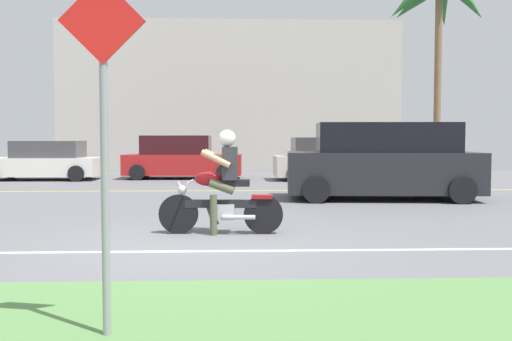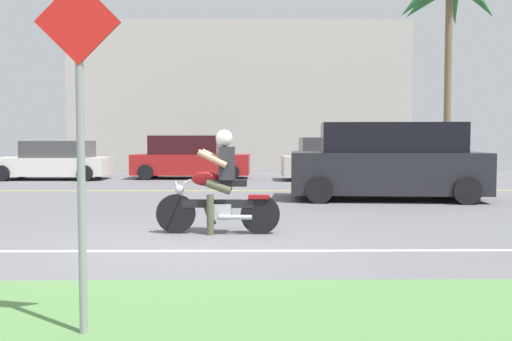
{
  "view_description": "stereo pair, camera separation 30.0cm",
  "coord_description": "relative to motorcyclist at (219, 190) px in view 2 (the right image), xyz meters",
  "views": [
    {
      "loc": [
        0.53,
        -8.05,
        1.51
      ],
      "look_at": [
        0.95,
        2.77,
        0.9
      ],
      "focal_mm": 40.63,
      "sensor_mm": 36.0,
      "label": 1
    },
    {
      "loc": [
        0.82,
        -8.05,
        1.51
      ],
      "look_at": [
        0.95,
        2.77,
        0.9
      ],
      "focal_mm": 40.63,
      "sensor_mm": 36.0,
      "label": 2
    }
  ],
  "objects": [
    {
      "name": "street_sign",
      "position": [
        -0.76,
        -4.85,
        0.92
      ],
      "size": [
        0.62,
        0.06,
        2.66
      ],
      "color": "gray",
      "rests_on": "ground"
    },
    {
      "name": "lane_line_near",
      "position": [
        -0.35,
        -1.43,
        -0.69
      ],
      "size": [
        50.4,
        0.12,
        0.01
      ],
      "primitive_type": "cube",
      "color": "silver",
      "rests_on": "ground"
    },
    {
      "name": "parked_car_0",
      "position": [
        -6.63,
        12.01,
        -0.03
      ],
      "size": [
        4.04,
        1.95,
        1.41
      ],
      "color": "white",
      "rests_on": "ground"
    },
    {
      "name": "lane_line_far",
      "position": [
        -0.35,
        7.44,
        -0.69
      ],
      "size": [
        50.4,
        0.12,
        0.01
      ],
      "primitive_type": "cube",
      "color": "yellow",
      "rests_on": "ground"
    },
    {
      "name": "parked_car_1",
      "position": [
        -1.75,
        12.51,
        0.05
      ],
      "size": [
        4.37,
        2.03,
        1.6
      ],
      "color": "#AD1E1E",
      "rests_on": "ground"
    },
    {
      "name": "building_far",
      "position": [
        0.04,
        19.95,
        2.81
      ],
      "size": [
        16.13,
        4.0,
        7.01
      ],
      "primitive_type": "cube",
      "color": "#BCB7AD",
      "rests_on": "ground"
    },
    {
      "name": "ground",
      "position": [
        -0.35,
        1.95,
        -0.71
      ],
      "size": [
        56.0,
        30.0,
        0.04
      ],
      "primitive_type": "cube",
      "color": "slate"
    },
    {
      "name": "suv_nearby",
      "position": [
        3.89,
        5.06,
        0.22
      ],
      "size": [
        4.92,
        2.57,
        1.88
      ],
      "color": "#232328",
      "rests_on": "ground"
    },
    {
      "name": "motorcyclist",
      "position": [
        0.0,
        0.0,
        0.0
      ],
      "size": [
        1.97,
        0.64,
        1.64
      ],
      "color": "black",
      "rests_on": "ground"
    },
    {
      "name": "parked_car_2",
      "position": [
        3.75,
        11.55,
        0.02
      ],
      "size": [
        4.34,
        1.94,
        1.53
      ],
      "color": "beige",
      "rests_on": "ground"
    }
  ]
}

